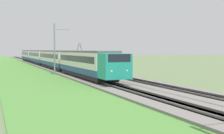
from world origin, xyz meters
TOP-DOWN VIEW (x-y plane):
  - ballast_main at (50.00, 0.00)m, footprint 240.00×4.40m
  - ballast_adjacent at (50.00, -4.31)m, footprint 240.00×4.40m
  - track_main at (50.00, 0.00)m, footprint 240.00×1.57m
  - track_adjacent at (50.00, -4.31)m, footprint 240.00×1.57m
  - grass_verge at (50.00, 5.96)m, footprint 240.00×10.22m
  - passenger_train at (67.42, 0.00)m, footprint 86.18×3.00m
  - catenary_mast_mid at (43.73, 2.50)m, footprint 0.22×2.56m

SIDE VIEW (x-z plane):
  - grass_verge at x=50.00m, z-range 0.00..0.12m
  - ballast_main at x=50.00m, z-range 0.00..0.30m
  - ballast_adjacent at x=50.00m, z-range 0.00..0.30m
  - track_main at x=50.00m, z-range -0.07..0.38m
  - track_adjacent at x=50.00m, z-range -0.07..0.38m
  - passenger_train at x=67.42m, z-range -0.17..4.74m
  - catenary_mast_mid at x=43.73m, z-range 0.14..8.12m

